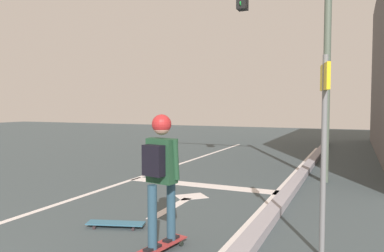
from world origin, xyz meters
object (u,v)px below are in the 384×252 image
Objects in this scene: skateboard at (162,245)px; spare_skateboard at (116,223)px; street_sign_post at (324,127)px; skater at (161,164)px; traffic_signal_mast at (288,33)px.

skateboard is 0.92× the size of spare_skateboard.
spare_skateboard is at bearing -177.11° from street_sign_post.
skateboard reaches higher than spare_skateboard.
skateboard is at bearing 79.69° from skater.
street_sign_post is at bearing 19.55° from skater.
skateboard is at bearing -24.63° from spare_skateboard.
street_sign_post is at bearing -75.38° from traffic_signal_mast.
street_sign_post is at bearing 19.07° from skateboard.
street_sign_post reaches higher than spare_skateboard.
skater is 0.67× the size of street_sign_post.
skater reaches higher than skateboard.
skater is 0.31× the size of traffic_signal_mast.
skater is at bearing -25.52° from spare_skateboard.
traffic_signal_mast is (0.61, 5.05, 3.40)m from skateboard.
spare_skateboard is 0.37× the size of street_sign_post.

